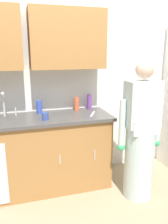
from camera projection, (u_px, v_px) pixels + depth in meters
ground_plane at (92, 214)px, 2.54m from camera, size 9.00×9.00×0.00m
kitchen_wall_with_uppers at (59, 70)px, 3.05m from camera, size 4.80×0.44×2.70m
counter_cabinet at (32, 155)px, 2.92m from camera, size 1.90×0.62×0.90m
countertop at (31, 119)px, 2.80m from camera, size 1.96×0.66×0.04m
sink at (8, 120)px, 2.74m from camera, size 0.50×0.36×0.35m
person_at_sink at (140, 142)px, 2.71m from camera, size 0.55×0.34×1.62m
bottle_water_tall at (89, 102)px, 3.19m from camera, size 0.06×0.06×0.20m
bottle_water_short at (77, 104)px, 3.13m from camera, size 0.06×0.06×0.18m
bottle_dish_liquid at (39, 107)px, 2.97m from camera, size 0.07×0.07×0.17m
cup_by_sink at (45, 116)px, 2.70m from camera, size 0.08×0.08×0.09m
knife_on_counter at (93, 114)px, 2.96m from camera, size 0.14×0.22×0.01m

